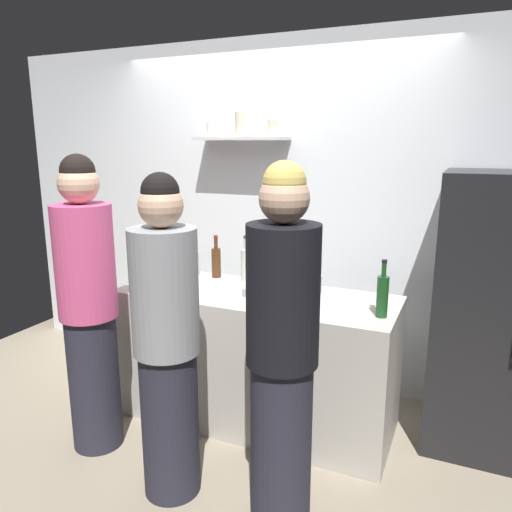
{
  "coord_description": "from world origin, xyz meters",
  "views": [
    {
      "loc": [
        1.39,
        -2.25,
        1.84
      ],
      "look_at": [
        0.16,
        0.51,
        1.14
      ],
      "focal_mm": 34.23,
      "sensor_mm": 36.0,
      "label": 1
    }
  ],
  "objects": [
    {
      "name": "person_grey_hoodie",
      "position": [
        0.03,
        -0.32,
        0.85
      ],
      "size": [
        0.34,
        0.34,
        1.71
      ],
      "rotation": [
        0.0,
        0.0,
        4.9
      ],
      "color": "#262633",
      "rests_on": "ground"
    },
    {
      "name": "counter",
      "position": [
        0.16,
        0.51,
        0.45
      ],
      "size": [
        1.8,
        0.68,
        0.89
      ],
      "primitive_type": "cube",
      "color": "#B7B2A8",
      "rests_on": "ground"
    },
    {
      "name": "person_blonde",
      "position": [
        0.64,
        -0.26,
        0.88
      ],
      "size": [
        0.34,
        0.34,
        1.77
      ],
      "rotation": [
        0.0,
        0.0,
        0.31
      ],
      "color": "#262633",
      "rests_on": "ground"
    },
    {
      "name": "wine_bottle_amber_glass",
      "position": [
        -0.26,
        0.76,
        1.01
      ],
      "size": [
        0.07,
        0.07,
        0.31
      ],
      "color": "#472814",
      "rests_on": "counter"
    },
    {
      "name": "refrigerator",
      "position": [
        1.51,
        0.85,
        0.84
      ],
      "size": [
        0.57,
        0.69,
        1.69
      ],
      "color": "black",
      "rests_on": "ground"
    },
    {
      "name": "wine_bottle_pale_glass",
      "position": [
        -0.02,
        0.75,
        1.02
      ],
      "size": [
        0.07,
        0.07,
        0.33
      ],
      "color": "#B2BFB2",
      "rests_on": "counter"
    },
    {
      "name": "back_wall_assembly",
      "position": [
        -0.0,
        1.25,
        1.3
      ],
      "size": [
        4.8,
        0.32,
        2.6
      ],
      "color": "white",
      "rests_on": "ground"
    },
    {
      "name": "water_bottle_plastic",
      "position": [
        -0.45,
        0.76,
        0.99
      ],
      "size": [
        0.08,
        0.08,
        0.22
      ],
      "color": "silver",
      "rests_on": "counter"
    },
    {
      "name": "utensil_holder",
      "position": [
        0.49,
        0.69,
        0.95
      ],
      "size": [
        0.11,
        0.11,
        0.21
      ],
      "color": "#B2B2B7",
      "rests_on": "counter"
    },
    {
      "name": "baking_pan",
      "position": [
        0.27,
        0.54,
        0.92
      ],
      "size": [
        0.34,
        0.24,
        0.05
      ],
      "primitive_type": "cube",
      "color": "gray",
      "rests_on": "counter"
    },
    {
      "name": "person_pink_top",
      "position": [
        -0.62,
        -0.15,
        0.89
      ],
      "size": [
        0.34,
        0.34,
        1.78
      ],
      "rotation": [
        0.0,
        0.0,
        3.04
      ],
      "color": "#262633",
      "rests_on": "ground"
    },
    {
      "name": "ground_plane",
      "position": [
        0.0,
        0.0,
        0.0
      ],
      "size": [
        5.28,
        5.28,
        0.0
      ],
      "primitive_type": "plane",
      "color": "gray"
    },
    {
      "name": "wine_bottle_green_glass",
      "position": [
        0.98,
        0.4,
        1.02
      ],
      "size": [
        0.06,
        0.06,
        0.33
      ],
      "color": "#19471E",
      "rests_on": "counter"
    }
  ]
}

